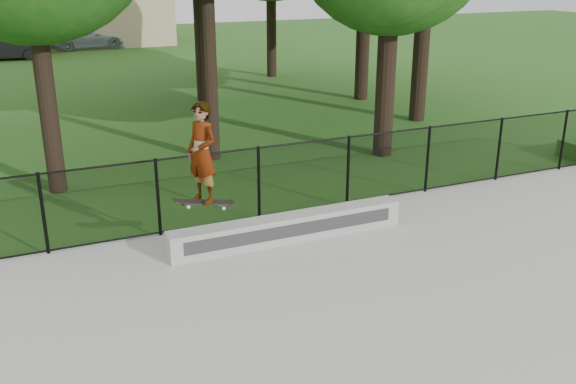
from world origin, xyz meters
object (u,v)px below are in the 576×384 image
skater_airborne (202,155)px  car_a (17,44)px  grind_ledge (288,228)px  car_c (87,38)px  car_b (9,49)px

skater_airborne → car_a: bearing=93.4°
car_a → skater_airborne: skater_airborne is taller
grind_ledge → car_c: car_c is taller
grind_ledge → car_b: size_ratio=1.41×
car_b → skater_airborne: 28.33m
grind_ledge → car_c: 30.94m
grind_ledge → car_b: 28.20m
car_a → car_c: size_ratio=0.84×
car_b → car_c: bearing=-49.3°
grind_ledge → skater_airborne: skater_airborne is taller
car_a → skater_airborne: (1.76, -30.05, 1.38)m
car_b → grind_ledge: bearing=-165.5°
grind_ledge → car_a: size_ratio=1.29×
car_a → car_c: bearing=-67.4°
car_b → car_c: size_ratio=0.77×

